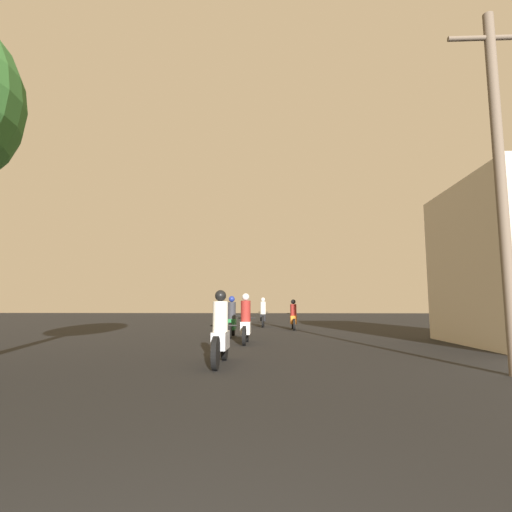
# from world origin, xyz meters

# --- Properties ---
(motorcycle_silver) EXTENTS (0.60, 2.08, 1.57)m
(motorcycle_silver) POSITION_xyz_m (-0.69, 7.40, 0.63)
(motorcycle_silver) COLOR black
(motorcycle_silver) RESTS_ON ground_plane
(motorcycle_white) EXTENTS (0.60, 1.91, 1.63)m
(motorcycle_white) POSITION_xyz_m (-0.49, 12.09, 0.65)
(motorcycle_white) COLOR black
(motorcycle_white) RESTS_ON ground_plane
(motorcycle_green) EXTENTS (0.60, 1.93, 1.60)m
(motorcycle_green) POSITION_xyz_m (-1.22, 14.65, 0.65)
(motorcycle_green) COLOR black
(motorcycle_green) RESTS_ON ground_plane
(motorcycle_orange) EXTENTS (0.60, 1.96, 1.53)m
(motorcycle_orange) POSITION_xyz_m (1.42, 19.54, 0.61)
(motorcycle_orange) COLOR black
(motorcycle_orange) RESTS_ON ground_plane
(motorcycle_black) EXTENTS (0.60, 2.14, 1.68)m
(motorcycle_black) POSITION_xyz_m (-0.20, 22.16, 0.67)
(motorcycle_black) COLOR black
(motorcycle_black) RESTS_ON ground_plane
(utility_pole_near) EXTENTS (1.60, 0.20, 6.97)m
(utility_pole_near) POSITION_xyz_m (4.71, 6.31, 3.64)
(utility_pole_near) COLOR #6B5B4C
(utility_pole_near) RESTS_ON ground_plane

